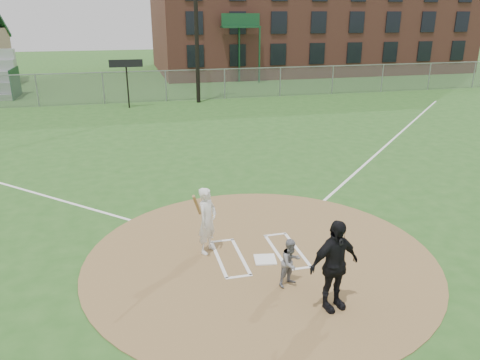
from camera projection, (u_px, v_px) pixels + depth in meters
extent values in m
plane|color=#27541C|center=(260.00, 258.00, 11.28)|extent=(140.00, 140.00, 0.00)
cylinder|color=olive|center=(260.00, 257.00, 11.28)|extent=(8.40, 8.40, 0.02)
cube|color=white|center=(265.00, 260.00, 11.13)|extent=(0.58, 0.58, 0.03)
cube|color=white|center=(391.00, 141.00, 21.58)|extent=(17.04, 17.04, 0.01)
imported|color=gray|center=(291.00, 262.00, 9.96)|extent=(0.64, 0.58, 1.07)
imported|color=black|center=(334.00, 265.00, 9.04)|extent=(1.18, 0.69, 1.89)
cube|color=white|center=(219.00, 259.00, 11.18)|extent=(0.08, 1.80, 0.01)
cube|color=white|center=(241.00, 256.00, 11.31)|extent=(0.08, 1.80, 0.01)
cube|color=white|center=(222.00, 241.00, 12.07)|extent=(0.62, 0.08, 0.01)
cube|color=white|center=(239.00, 277.00, 10.42)|extent=(0.62, 0.08, 0.01)
cube|color=white|center=(297.00, 249.00, 11.64)|extent=(0.08, 1.80, 0.01)
cube|color=white|center=(276.00, 252.00, 11.52)|extent=(0.08, 1.80, 0.01)
cube|color=white|center=(275.00, 235.00, 12.40)|extent=(0.62, 0.08, 0.01)
cube|color=white|center=(300.00, 268.00, 10.76)|extent=(0.62, 0.08, 0.01)
imported|color=white|center=(207.00, 220.00, 11.27)|extent=(0.70, 0.72, 1.67)
cylinder|color=olive|center=(197.00, 205.00, 10.63)|extent=(0.30, 0.58, 0.70)
cube|color=slate|center=(166.00, 86.00, 31.02)|extent=(56.00, 0.03, 2.00)
cube|color=gray|center=(165.00, 71.00, 30.69)|extent=(56.00, 0.06, 0.06)
cube|color=gray|center=(166.00, 86.00, 31.02)|extent=(56.08, 0.08, 2.00)
cube|color=#194728|center=(16.00, 83.00, 32.54)|extent=(0.08, 3.20, 2.00)
cube|color=#194728|center=(241.00, 27.00, 38.16)|extent=(3.20, 1.00, 0.15)
cube|color=#194728|center=(239.00, 55.00, 39.38)|extent=(0.12, 0.12, 4.50)
cube|color=#194728|center=(259.00, 55.00, 38.86)|extent=(0.12, 0.12, 4.50)
cube|color=#194728|center=(241.00, 20.00, 37.98)|extent=(3.20, 0.08, 1.00)
cylinder|color=black|center=(196.00, 6.00, 28.89)|extent=(0.26, 0.26, 12.00)
cylinder|color=black|center=(128.00, 87.00, 28.70)|extent=(0.10, 0.10, 2.60)
cube|color=black|center=(126.00, 63.00, 28.23)|extent=(2.00, 0.10, 0.45)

